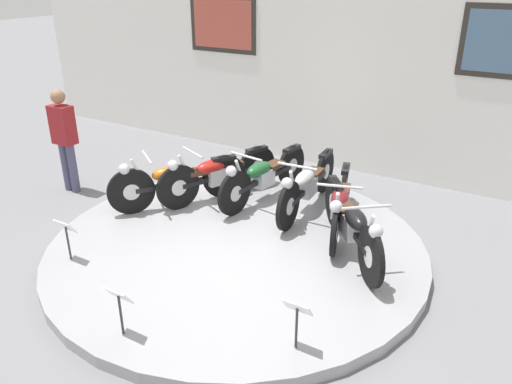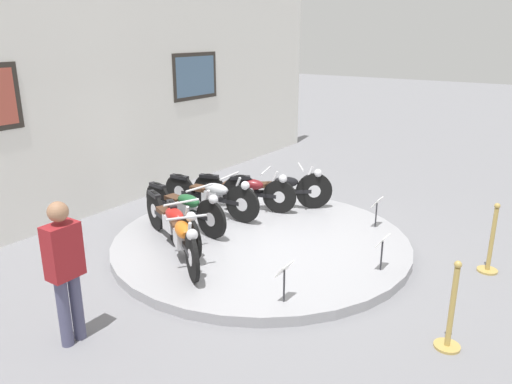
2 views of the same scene
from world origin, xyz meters
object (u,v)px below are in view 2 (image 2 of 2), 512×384
object	(u,v)px
info_placard_front_centre	(382,245)
stanchion_post_left_of_entry	(450,319)
motorcycle_orange	(182,235)
visitor_standing	(65,266)
motorcycle_red	(172,220)
motorcycle_maroon	(246,190)
motorcycle_silver	(212,195)
info_placard_front_right	(377,206)
motorcycle_black	(280,188)
info_placard_front_left	(284,274)
stanchion_post_right_of_entry	(491,249)
motorcycle_green	(185,206)

from	to	relation	value
info_placard_front_centre	stanchion_post_left_of_entry	xyz separation A→B (m)	(-1.09, -1.18, -0.16)
motorcycle_orange	info_placard_front_centre	distance (m)	2.76
motorcycle_orange	stanchion_post_left_of_entry	xyz separation A→B (m)	(0.21, -3.61, -0.19)
visitor_standing	motorcycle_orange	bearing A→B (deg)	5.61
motorcycle_red	visitor_standing	distance (m)	2.46
motorcycle_maroon	motorcycle_orange	bearing A→B (deg)	-167.39
motorcycle_silver	info_placard_front_right	world-z (taller)	motorcycle_silver
info_placard_front_centre	stanchion_post_left_of_entry	world-z (taller)	stanchion_post_left_of_entry
motorcycle_black	info_placard_front_left	xyz separation A→B (m)	(-2.77, -1.78, -0.03)
motorcycle_maroon	info_placard_front_left	xyz separation A→B (m)	(-2.42, -2.29, -0.01)
stanchion_post_left_of_entry	stanchion_post_right_of_entry	bearing A→B (deg)	0.00
info_placard_front_left	stanchion_post_right_of_entry	size ratio (longest dim) A/B	0.50
motorcycle_green	info_placard_front_centre	distance (m)	3.26
info_placard_front_centre	visitor_standing	size ratio (longest dim) A/B	0.32
visitor_standing	info_placard_front_right	bearing A→B (deg)	-18.47
info_placard_front_left	visitor_standing	distance (m)	2.45
motorcycle_silver	visitor_standing	bearing A→B (deg)	-164.64
stanchion_post_left_of_entry	info_placard_front_right	bearing A→B (deg)	35.65
motorcycle_maroon	stanchion_post_right_of_entry	world-z (taller)	stanchion_post_right_of_entry
motorcycle_green	info_placard_front_centre	bearing A→B (deg)	-83.81
motorcycle_silver	stanchion_post_left_of_entry	world-z (taller)	stanchion_post_left_of_entry
info_placard_front_centre	stanchion_post_right_of_entry	distance (m)	1.61
motorcycle_green	info_placard_front_centre	size ratio (longest dim) A/B	3.85
info_placard_front_right	stanchion_post_right_of_entry	distance (m)	1.88
stanchion_post_right_of_entry	motorcycle_orange	bearing A→B (deg)	123.45
motorcycle_green	info_placard_front_left	world-z (taller)	motorcycle_green
motorcycle_orange	motorcycle_maroon	xyz separation A→B (m)	(2.25, 0.50, -0.02)
motorcycle_green	motorcycle_red	bearing A→B (deg)	-154.16
info_placard_front_centre	stanchion_post_right_of_entry	bearing A→B (deg)	-47.27
stanchion_post_right_of_entry	info_placard_front_centre	bearing A→B (deg)	132.73
info_placard_front_right	visitor_standing	xyz separation A→B (m)	(-4.75, 1.59, 0.41)
info_placard_front_centre	stanchion_post_left_of_entry	distance (m)	1.61
info_placard_front_centre	stanchion_post_right_of_entry	size ratio (longest dim) A/B	0.50
motorcycle_black	info_placard_front_left	bearing A→B (deg)	-147.19
motorcycle_orange	motorcycle_silver	xyz separation A→B (m)	(1.65, 0.80, -0.00)
motorcycle_silver	stanchion_post_right_of_entry	xyz separation A→B (m)	(0.74, -4.41, -0.19)
motorcycle_orange	motorcycle_black	world-z (taller)	motorcycle_black
motorcycle_maroon	motorcycle_black	xyz separation A→B (m)	(0.35, -0.50, 0.02)
motorcycle_red	stanchion_post_left_of_entry	size ratio (longest dim) A/B	1.81
info_placard_front_left	motorcycle_red	bearing A→B (deg)	77.47
stanchion_post_left_of_entry	motorcycle_red	bearing A→B (deg)	88.20
motorcycle_silver	stanchion_post_right_of_entry	bearing A→B (deg)	-80.50
motorcycle_silver	info_placard_front_centre	size ratio (longest dim) A/B	3.91
motorcycle_red	motorcycle_silver	world-z (taller)	motorcycle_silver
info_placard_front_left	visitor_standing	xyz separation A→B (m)	(-1.82, 1.59, 0.41)
motorcycle_maroon	info_placard_front_left	size ratio (longest dim) A/B	3.70
motorcycle_orange	motorcycle_maroon	world-z (taller)	motorcycle_orange
motorcycle_orange	stanchion_post_right_of_entry	world-z (taller)	stanchion_post_right_of_entry
info_placard_front_right	motorcycle_red	bearing A→B (deg)	136.61
motorcycle_silver	motorcycle_orange	bearing A→B (deg)	-154.02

